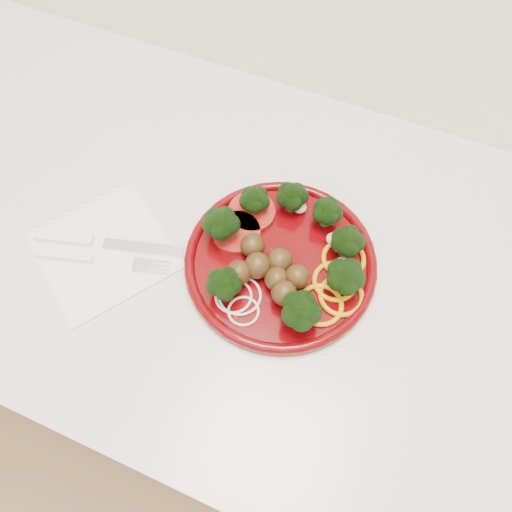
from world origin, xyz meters
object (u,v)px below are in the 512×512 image
at_px(plate, 283,256).
at_px(fork, 81,258).
at_px(napkin, 104,251).
at_px(knife, 89,241).

bearing_deg(plate, fork, -157.92).
bearing_deg(plate, napkin, -161.27).
bearing_deg(knife, fork, -97.00).
height_order(knife, fork, knife).
height_order(napkin, knife, knife).
distance_m(plate, fork, 0.26).
bearing_deg(knife, plate, 0.50).
relative_size(napkin, knife, 0.82).
xyz_separation_m(napkin, fork, (-0.02, -0.02, 0.01)).
distance_m(napkin, fork, 0.03).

